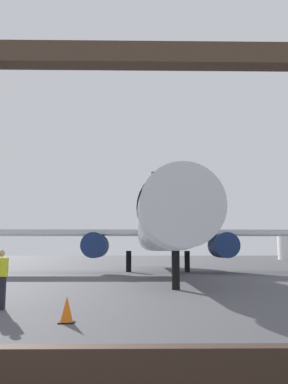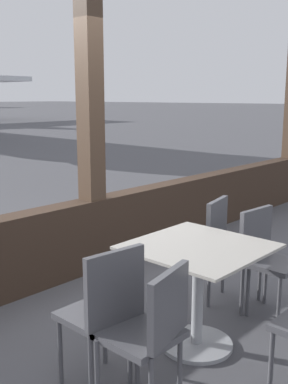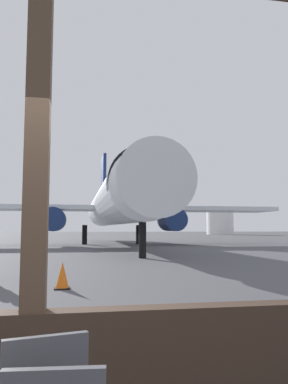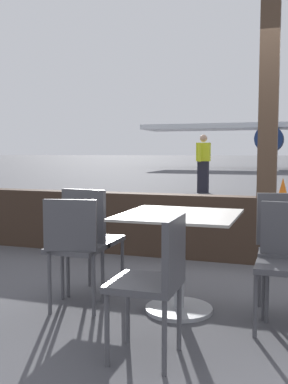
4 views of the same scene
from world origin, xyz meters
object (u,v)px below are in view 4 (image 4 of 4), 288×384
at_px(cafe_chair_window_right, 288,254).
at_px(cafe_chair_aisle_left, 285,241).
at_px(cafe_chair_side_extra, 90,232).
at_px(traffic_cone, 283,192).
at_px(cafe_chair_aisle_right, 157,274).
at_px(cafe_chair_window_left, 74,242).
at_px(dining_table, 179,251).
at_px(ground_crew_worker, 203,163).

relative_size(cafe_chair_window_right, cafe_chair_aisle_left, 0.97).
xyz_separation_m(cafe_chair_window_right, cafe_chair_side_extra, (-1.59, 0.19, 0.03)).
bearing_deg(traffic_cone, cafe_chair_aisle_right, -93.27).
distance_m(cafe_chair_window_left, cafe_chair_aisle_left, 1.61).
bearing_deg(traffic_cone, cafe_chair_window_left, -99.55).
bearing_deg(cafe_chair_aisle_right, dining_table, 95.37).
relative_size(cafe_chair_aisle_left, ground_crew_worker, 0.52).
bearing_deg(cafe_chair_aisle_right, cafe_chair_aisle_left, 57.64).
height_order(cafe_chair_window_right, cafe_chair_aisle_left, cafe_chair_aisle_left).
relative_size(cafe_chair_window_left, cafe_chair_side_extra, 0.95).
bearing_deg(cafe_chair_window_right, dining_table, 173.20).
bearing_deg(cafe_chair_window_left, cafe_chair_window_right, 5.69).
bearing_deg(cafe_chair_window_right, cafe_chair_window_left, -174.31).
xyz_separation_m(cafe_chair_window_left, cafe_chair_aisle_right, (0.85, -0.58, -0.02)).
distance_m(cafe_chair_window_right, traffic_cone, 7.76).
bearing_deg(dining_table, cafe_chair_window_left, -161.97).
height_order(ground_crew_worker, traffic_cone, ground_crew_worker).
bearing_deg(cafe_chair_window_right, traffic_cone, 91.68).
relative_size(cafe_chair_window_left, cafe_chair_aisle_left, 0.97).
xyz_separation_m(cafe_chair_window_left, cafe_chair_window_right, (1.56, 0.16, -0.01)).
bearing_deg(cafe_chair_window_right, ground_crew_worker, 104.35).
xyz_separation_m(dining_table, traffic_cone, (0.56, 7.66, -0.18)).
xyz_separation_m(ground_crew_worker, traffic_cone, (2.35, -2.31, -0.60)).
relative_size(dining_table, cafe_chair_window_right, 0.99).
bearing_deg(cafe_chair_side_extra, cafe_chair_aisle_right, -46.68).
distance_m(cafe_chair_window_right, cafe_chair_side_extra, 1.60).
relative_size(cafe_chair_window_left, ground_crew_worker, 0.51).
bearing_deg(cafe_chair_window_left, cafe_chair_side_extra, 94.48).
bearing_deg(cafe_chair_side_extra, cafe_chair_aisle_left, 5.88).
height_order(cafe_chair_aisle_right, traffic_cone, cafe_chair_aisle_right).
distance_m(cafe_chair_aisle_right, cafe_chair_side_extra, 1.27).
bearing_deg(cafe_chair_aisle_left, cafe_chair_window_right, -85.89).
distance_m(cafe_chair_window_left, ground_crew_worker, 10.28).
distance_m(cafe_chair_window_right, cafe_chair_aisle_right, 1.03).
relative_size(cafe_chair_window_left, cafe_chair_window_right, 1.00).
height_order(dining_table, cafe_chair_side_extra, cafe_chair_side_extra).
distance_m(cafe_chair_window_left, cafe_chair_aisle_right, 1.03).
relative_size(cafe_chair_aisle_right, traffic_cone, 1.36).
height_order(dining_table, cafe_chair_aisle_right, cafe_chair_aisle_right).
distance_m(cafe_chair_aisle_left, cafe_chair_side_extra, 1.57).
xyz_separation_m(cafe_chair_window_right, cafe_chair_aisle_right, (-0.71, -0.74, -0.01)).
height_order(cafe_chair_window_left, cafe_chair_window_right, cafe_chair_window_left).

